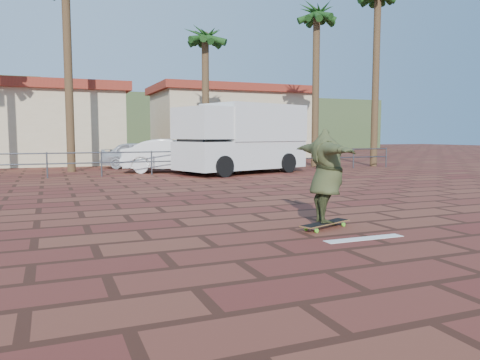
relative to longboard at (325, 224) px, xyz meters
name	(u,v)px	position (x,y,z in m)	size (l,w,h in m)	color
ground	(290,228)	(-0.56, 0.28, -0.09)	(120.00, 120.00, 0.00)	brown
paint_stripe	(364,239)	(0.14, -0.92, -0.09)	(1.40, 0.22, 0.01)	white
guardrail	(152,158)	(-0.56, 12.28, 0.59)	(24.06, 0.06, 1.00)	#47494F
palm_center	(205,40)	(2.94, 15.78, 6.27)	(2.40, 2.40, 7.75)	brown
palm_right	(317,18)	(8.44, 14.28, 7.49)	(2.40, 2.40, 9.05)	brown
palm_far_right	(378,1)	(11.44, 13.28, 8.42)	(2.40, 2.40, 10.05)	brown
building_west	(8,124)	(-6.56, 22.28, 2.19)	(12.60, 7.60, 4.50)	beige
building_east	(229,122)	(7.44, 24.28, 2.44)	(10.60, 6.60, 5.00)	beige
hill_front	(85,123)	(-0.56, 50.28, 2.91)	(70.00, 18.00, 6.00)	#384C28
longboard	(325,224)	(0.00, 0.00, 0.00)	(1.16, 0.65, 0.11)	olive
skateboarder	(326,176)	(0.00, 0.00, 0.84)	(2.02, 0.55, 1.65)	#3C4223
campervan	(242,137)	(3.30, 11.79, 1.47)	(6.18, 4.09, 2.97)	silver
car_silver	(142,155)	(-0.23, 16.28, 0.57)	(1.57, 3.91, 1.33)	silver
car_white	(173,156)	(0.61, 13.28, 0.64)	(1.55, 4.45, 1.47)	silver
street_sign	(282,137)	(5.46, 12.28, 1.45)	(0.44, 0.13, 2.20)	gray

